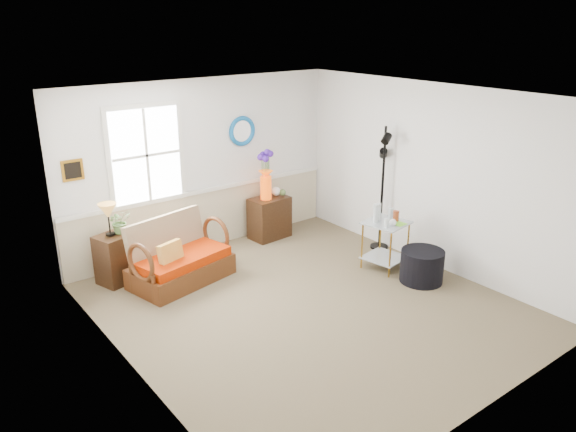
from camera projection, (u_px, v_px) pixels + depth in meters
floor at (307, 306)px, 7.03m from camera, size 4.50×5.00×0.01m
ceiling at (310, 96)px, 6.15m from camera, size 4.50×5.00×0.01m
walls at (308, 208)px, 6.59m from camera, size 4.51×5.01×2.60m
wainscot at (206, 219)px, 8.73m from camera, size 4.46×0.02×0.90m
chair_rail at (205, 190)px, 8.56m from camera, size 4.46×0.04×0.06m
window at (146, 155)px, 7.82m from camera, size 1.14×0.06×1.44m
picture at (72, 170)px, 7.26m from camera, size 0.28×0.03×0.28m
mirror at (242, 131)px, 8.69m from camera, size 0.47×0.07×0.47m
loveseat at (180, 251)px, 7.56m from camera, size 1.47×1.03×0.88m
throw_pillow at (171, 256)px, 7.35m from camera, size 0.38×0.19×0.36m
lamp_stand at (114, 260)px, 7.54m from camera, size 0.48×0.48×0.68m
table_lamp at (109, 220)px, 7.36m from camera, size 0.28×0.28×0.45m
potted_plant at (120, 224)px, 7.50m from camera, size 0.32×0.34×0.25m
cabinet at (269, 218)px, 9.12m from camera, size 0.66×0.45×0.68m
flower_vase at (266, 175)px, 8.82m from camera, size 0.27×0.27×0.78m
side_table at (385, 245)px, 8.00m from camera, size 0.64×0.64×0.70m
tabletop_items at (388, 213)px, 7.84m from camera, size 0.48×0.48×0.27m
floor_lamp at (382, 189)px, 8.49m from camera, size 0.35×0.35×1.92m
ottoman at (422, 266)px, 7.63m from camera, size 0.74×0.74×0.45m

